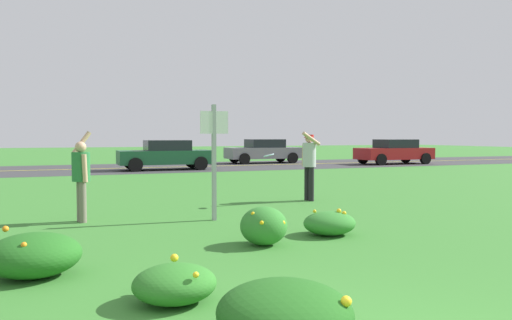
% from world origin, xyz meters
% --- Properties ---
extents(ground_plane, '(120.00, 120.00, 0.00)m').
position_xyz_m(ground_plane, '(0.00, 11.74, 0.00)').
color(ground_plane, '#387A2D').
extents(highway_strip, '(120.00, 8.26, 0.01)m').
position_xyz_m(highway_strip, '(0.00, 23.48, 0.00)').
color(highway_strip, '#38383A').
rests_on(highway_strip, ground).
extents(highway_center_stripe, '(120.00, 0.16, 0.00)m').
position_xyz_m(highway_center_stripe, '(0.00, 23.48, 0.01)').
color(highway_center_stripe, yellow).
rests_on(highway_center_stripe, ground).
extents(daylily_clump_near_camera, '(1.12, 1.15, 0.48)m').
position_xyz_m(daylily_clump_near_camera, '(-0.13, 1.20, 0.24)').
color(daylily_clump_near_camera, '#1E5619').
rests_on(daylily_clump_near_camera, ground).
extents(daylily_clump_mid_right, '(1.09, 0.98, 0.57)m').
position_xyz_m(daylily_clump_mid_right, '(-2.13, 3.94, 0.26)').
color(daylily_clump_mid_right, '#23661E').
rests_on(daylily_clump_mid_right, ground).
extents(daylily_clump_mid_center, '(0.73, 0.71, 0.59)m').
position_xyz_m(daylily_clump_mid_center, '(1.05, 4.51, 0.30)').
color(daylily_clump_mid_center, '#337F2D').
rests_on(daylily_clump_mid_center, ground).
extents(daylily_clump_front_center, '(0.85, 0.77, 0.41)m').
position_xyz_m(daylily_clump_front_center, '(-0.77, 2.43, 0.19)').
color(daylily_clump_front_center, '#2D7526').
rests_on(daylily_clump_front_center, ground).
extents(daylily_clump_front_left, '(0.90, 0.78, 0.45)m').
position_xyz_m(daylily_clump_front_left, '(2.37, 4.81, 0.20)').
color(daylily_clump_front_left, '#337F2D').
rests_on(daylily_clump_front_left, ground).
extents(sign_post_near_path, '(0.56, 0.10, 2.28)m').
position_xyz_m(sign_post_near_path, '(0.98, 6.92, 1.39)').
color(sign_post_near_path, '#93969B').
rests_on(sign_post_near_path, ground).
extents(person_thrower_green_shirt, '(0.40, 0.53, 1.76)m').
position_xyz_m(person_thrower_green_shirt, '(-1.46, 7.66, 0.94)').
color(person_thrower_green_shirt, '#287038').
rests_on(person_thrower_green_shirt, ground).
extents(person_catcher_red_cap_gray_shirt, '(0.56, 0.56, 1.77)m').
position_xyz_m(person_catcher_red_cap_gray_shirt, '(4.08, 8.83, 1.04)').
color(person_catcher_red_cap_gray_shirt, '#B2B2B7').
rests_on(person_catcher_red_cap_gray_shirt, ground).
extents(frisbee_pale_blue, '(0.26, 0.25, 0.10)m').
position_xyz_m(frisbee_pale_blue, '(2.78, 8.41, 1.20)').
color(frisbee_pale_blue, '#ADD6E5').
extents(car_red_leftmost, '(4.50, 2.00, 1.45)m').
position_xyz_m(car_red_leftmost, '(16.41, 21.62, 0.74)').
color(car_red_leftmost, maroon).
rests_on(car_red_leftmost, ground).
extents(car_gray_center_left, '(4.50, 2.00, 1.45)m').
position_xyz_m(car_gray_center_left, '(9.60, 25.34, 0.74)').
color(car_gray_center_left, slate).
rests_on(car_gray_center_left, ground).
extents(car_dark_green_center_right, '(4.50, 2.00, 1.45)m').
position_xyz_m(car_dark_green_center_right, '(2.89, 21.62, 0.74)').
color(car_dark_green_center_right, '#194C2D').
rests_on(car_dark_green_center_right, ground).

